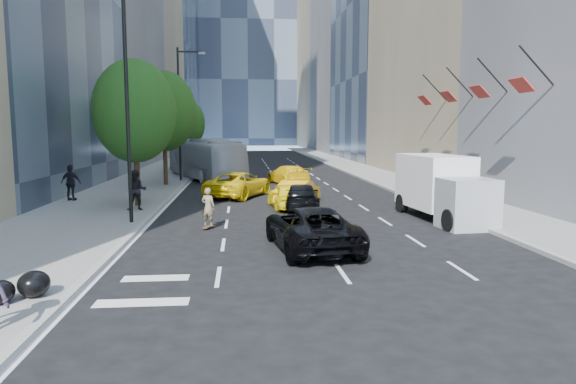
{
  "coord_description": "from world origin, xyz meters",
  "views": [
    {
      "loc": [
        -1.82,
        -17.95,
        4.07
      ],
      "look_at": [
        -0.0,
        2.08,
        1.6
      ],
      "focal_mm": 32.0,
      "sensor_mm": 36.0,
      "label": 1
    }
  ],
  "objects": [
    {
      "name": "tree_far",
      "position": [
        -7.2,
        32.0,
        4.62
      ],
      "size": [
        3.9,
        3.9,
        6.92
      ],
      "color": "#322413",
      "rests_on": "sidewalk_left"
    },
    {
      "name": "black_sedan_lincoln",
      "position": [
        0.5,
        -1.0,
        0.74
      ],
      "size": [
        3.09,
        5.59,
        1.48
      ],
      "primitive_type": "imported",
      "rotation": [
        0.0,
        0.0,
        3.26
      ],
      "color": "black",
      "rests_on": "ground"
    },
    {
      "name": "tower_right_far",
      "position": [
        22.0,
        98.0,
        25.0
      ],
      "size": [
        20.0,
        24.0,
        50.0
      ],
      "primitive_type": "cube",
      "color": "gray",
      "rests_on": "ground"
    },
    {
      "name": "skateboarder",
      "position": [
        -3.2,
        3.0,
        0.8
      ],
      "size": [
        0.68,
        0.58,
        1.59
      ],
      "primitive_type": "imported",
      "rotation": [
        0.0,
        0.0,
        2.74
      ],
      "color": "#736548",
      "rests_on": "ground"
    },
    {
      "name": "tower_left_end",
      "position": [
        -22.0,
        92.0,
        30.0
      ],
      "size": [
        20.0,
        28.0,
        60.0
      ],
      "primitive_type": "cube",
      "color": "#2C3445",
      "rests_on": "ground"
    },
    {
      "name": "sidewalk_right",
      "position": [
        10.0,
        30.0,
        0.07
      ],
      "size": [
        4.0,
        120.0,
        0.15
      ],
      "primitive_type": "cube",
      "color": "slate",
      "rests_on": "ground"
    },
    {
      "name": "traffic_signal",
      "position": [
        -6.4,
        40.0,
        4.23
      ],
      "size": [
        2.48,
        0.53,
        5.2
      ],
      "color": "black",
      "rests_on": "sidewalk_left"
    },
    {
      "name": "lamp_near",
      "position": [
        -6.32,
        4.0,
        5.81
      ],
      "size": [
        2.13,
        0.22,
        10.0
      ],
      "color": "black",
      "rests_on": "sidewalk_left"
    },
    {
      "name": "ground",
      "position": [
        0.0,
        0.0,
        0.0
      ],
      "size": [
        160.0,
        160.0,
        0.0
      ],
      "primitive_type": "plane",
      "color": "black",
      "rests_on": "ground"
    },
    {
      "name": "lamp_far",
      "position": [
        -6.32,
        22.0,
        5.81
      ],
      "size": [
        2.13,
        0.22,
        10.0
      ],
      "color": "black",
      "rests_on": "sidewalk_left"
    },
    {
      "name": "city_bus",
      "position": [
        -4.8,
        24.31,
        1.65
      ],
      "size": [
        7.07,
        12.03,
        3.3
      ],
      "primitive_type": "imported",
      "rotation": [
        0.0,
        0.0,
        0.39
      ],
      "color": "silver",
      "rests_on": "ground"
    },
    {
      "name": "box_truck",
      "position": [
        7.18,
        4.27,
        1.46
      ],
      "size": [
        2.7,
        6.19,
        2.88
      ],
      "rotation": [
        0.0,
        0.0,
        0.09
      ],
      "color": "silver",
      "rests_on": "ground"
    },
    {
      "name": "garbage_bags",
      "position": [
        -6.94,
        -5.96,
        0.44
      ],
      "size": [
        1.25,
        1.2,
        0.62
      ],
      "color": "black",
      "rests_on": "sidewalk_left"
    },
    {
      "name": "tree_near",
      "position": [
        -7.2,
        9.0,
        4.97
      ],
      "size": [
        4.2,
        4.2,
        7.46
      ],
      "color": "#322413",
      "rests_on": "sidewalk_left"
    },
    {
      "name": "pedestrian_b",
      "position": [
        -11.2,
        11.12,
        1.14
      ],
      "size": [
        1.23,
        0.72,
        1.97
      ],
      "primitive_type": "imported",
      "rotation": [
        0.0,
        0.0,
        2.92
      ],
      "color": "black",
      "rests_on": "sidewalk_left"
    },
    {
      "name": "taxi_a",
      "position": [
        0.5,
        8.22,
        0.67
      ],
      "size": [
        1.94,
        4.06,
        1.34
      ],
      "primitive_type": "imported",
      "rotation": [
        0.0,
        0.0,
        3.23
      ],
      "color": "yellow",
      "rests_on": "ground"
    },
    {
      "name": "facade_flags",
      "position": [
        10.64,
        10.0,
        6.18
      ],
      "size": [
        1.85,
        13.3,
        2.05
      ],
      "color": "black",
      "rests_on": "ground"
    },
    {
      "name": "sidewalk_left",
      "position": [
        -9.0,
        30.0,
        0.07
      ],
      "size": [
        6.0,
        120.0,
        0.15
      ],
      "primitive_type": "cube",
      "color": "slate",
      "rests_on": "ground"
    },
    {
      "name": "tree_mid",
      "position": [
        -7.2,
        19.0,
        5.32
      ],
      "size": [
        4.5,
        4.5,
        7.99
      ],
      "color": "#322413",
      "rests_on": "sidewalk_left"
    },
    {
      "name": "taxi_d",
      "position": [
        1.65,
        20.06,
        0.7
      ],
      "size": [
        3.31,
        5.16,
        1.39
      ],
      "primitive_type": "imported",
      "rotation": [
        0.0,
        0.0,
        3.45
      ],
      "color": "yellow",
      "rests_on": "ground"
    },
    {
      "name": "black_sedan_mercedes",
      "position": [
        1.2,
        8.0,
        0.64
      ],
      "size": [
        2.22,
        4.59,
        1.29
      ],
      "primitive_type": "imported",
      "rotation": [
        0.0,
        0.0,
        3.05
      ],
      "color": "black",
      "rests_on": "ground"
    },
    {
      "name": "taxi_b",
      "position": [
        1.2,
        9.25,
        0.69
      ],
      "size": [
        2.96,
        4.41,
        1.37
      ],
      "primitive_type": "imported",
      "rotation": [
        0.0,
        0.0,
        2.74
      ],
      "color": "orange",
      "rests_on": "ground"
    },
    {
      "name": "taxi_c",
      "position": [
        -2.0,
        13.0,
        0.76
      ],
      "size": [
        4.54,
        6.01,
        1.52
      ],
      "primitive_type": "imported",
      "rotation": [
        0.0,
        0.0,
        2.72
      ],
      "color": "#E0BB0B",
      "rests_on": "ground"
    },
    {
      "name": "pedestrian_a",
      "position": [
        -6.91,
        7.28,
        1.13
      ],
      "size": [
        1.0,
        0.8,
        1.96
      ],
      "primitive_type": "imported",
      "rotation": [
        0.0,
        0.0,
        0.06
      ],
      "color": "black",
      "rests_on": "sidewalk_left"
    }
  ]
}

